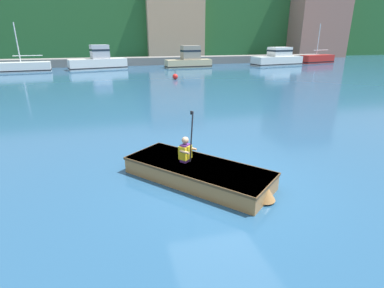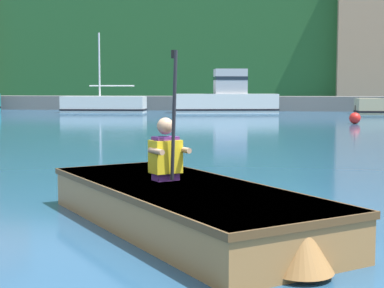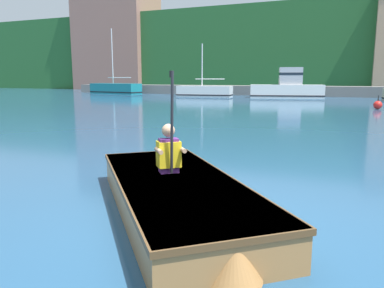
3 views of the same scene
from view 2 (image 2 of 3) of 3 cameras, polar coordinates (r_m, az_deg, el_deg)
The scene contains 9 objects.
ground_plane at distance 5.37m, azimuth 4.95°, elevation -9.07°, with size 300.00×300.00×0.00m, color navy.
shoreline_ridge at distance 56.88m, azimuth 9.66°, elevation 9.11°, with size 120.00×20.00×10.34m.
waterfront_office_block_center at distance 52.92m, azimuth -3.44°, elevation 7.64°, with size 10.03×8.98×6.94m.
marina_dock at distance 37.50m, azimuth 9.34°, elevation 3.90°, with size 53.72×2.40×0.90m.
moored_boat_dock_west_inner at distance 34.42m, azimuth -8.54°, elevation 3.80°, with size 4.94×2.13×4.56m.
moored_boat_dock_center_far at distance 33.72m, azimuth 3.35°, elevation 4.46°, with size 6.19×3.14×2.49m.
rowboat_foreground at distance 5.62m, azimuth -0.60°, elevation -5.92°, with size 3.39×3.64×0.42m.
person_paddler at distance 5.90m, azimuth -2.54°, elevation -0.76°, with size 0.46×0.46×1.29m.
channel_buoy at distance 23.65m, azimuth 15.52°, elevation 2.43°, with size 0.44×0.44×0.72m.
Camera 2 is at (0.45, -5.18, 1.33)m, focal length 55.00 mm.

